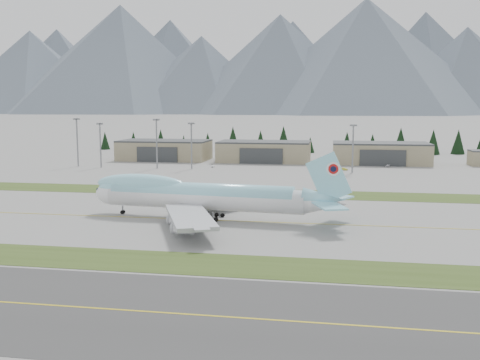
% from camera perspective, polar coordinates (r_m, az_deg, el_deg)
% --- Properties ---
extents(ground, '(7000.00, 7000.00, 0.00)m').
position_cam_1_polar(ground, '(135.84, 1.08, -4.45)').
color(ground, slate).
rests_on(ground, ground).
extents(grass_strip_near, '(400.00, 14.00, 0.08)m').
position_cam_1_polar(grass_strip_near, '(99.60, -2.21, -9.03)').
color(grass_strip_near, '#364A1A').
rests_on(grass_strip_near, ground).
extents(grass_strip_far, '(400.00, 18.00, 0.08)m').
position_cam_1_polar(grass_strip_far, '(179.70, 3.22, -1.44)').
color(grass_strip_far, '#364A1A').
rests_on(grass_strip_far, ground).
extents(asphalt_taxiway, '(400.00, 32.00, 0.04)m').
position_cam_1_polar(asphalt_taxiway, '(77.58, -5.96, -14.06)').
color(asphalt_taxiway, '#323232').
rests_on(asphalt_taxiway, ground).
extents(taxiway_line_main, '(400.00, 0.40, 0.02)m').
position_cam_1_polar(taxiway_line_main, '(135.84, 1.08, -4.45)').
color(taxiway_line_main, gold).
rests_on(taxiway_line_main, ground).
extents(taxiway_line_near, '(400.00, 0.40, 0.02)m').
position_cam_1_polar(taxiway_line_near, '(77.58, -5.96, -14.06)').
color(taxiway_line_near, gold).
rests_on(taxiway_line_near, ground).
extents(boeing_747_freighter, '(69.58, 59.67, 18.29)m').
position_cam_1_polar(boeing_747_freighter, '(138.79, -4.12, -1.67)').
color(boeing_747_freighter, white).
rests_on(boeing_747_freighter, ground).
extents(hangar_left, '(48.00, 26.60, 10.80)m').
position_cam_1_polar(hangar_left, '(296.06, -8.04, 3.19)').
color(hangar_left, gray).
rests_on(hangar_left, ground).
extents(hangar_center, '(48.00, 26.60, 10.80)m').
position_cam_1_polar(hangar_center, '(284.27, 2.60, 3.07)').
color(hangar_center, gray).
rests_on(hangar_center, ground).
extents(hangar_right, '(48.00, 26.60, 10.80)m').
position_cam_1_polar(hangar_right, '(283.28, 14.75, 2.80)').
color(hangar_right, gray).
rests_on(hangar_right, ground).
extents(floodlight_masts, '(134.23, 6.56, 23.42)m').
position_cam_1_polar(floodlight_masts, '(251.72, -7.37, 4.72)').
color(floodlight_masts, gray).
rests_on(floodlight_masts, ground).
extents(service_vehicle_a, '(1.30, 3.15, 1.07)m').
position_cam_1_polar(service_vehicle_a, '(257.59, -2.94, 1.37)').
color(service_vehicle_a, white).
rests_on(service_vehicle_a, ground).
extents(service_vehicle_b, '(3.68, 2.91, 1.17)m').
position_cam_1_polar(service_vehicle_b, '(249.44, 11.02, 1.03)').
color(service_vehicle_b, gold).
rests_on(service_vehicle_b, ground).
extents(service_vehicle_c, '(2.92, 4.21, 1.13)m').
position_cam_1_polar(service_vehicle_c, '(267.99, 15.48, 1.35)').
color(service_vehicle_c, silver).
rests_on(service_vehicle_c, ground).
extents(conifer_belt, '(270.41, 16.19, 16.66)m').
position_cam_1_polar(conifer_belt, '(344.41, 7.96, 4.13)').
color(conifer_belt, black).
rests_on(conifer_belt, ground).
extents(mountain_ridge_front, '(4231.35, 1271.55, 495.15)m').
position_cam_1_polar(mountain_ridge_front, '(2369.93, 6.74, 12.41)').
color(mountain_ridge_front, '#47515F').
rests_on(mountain_ridge_front, ground).
extents(mountain_ridge_rear, '(4498.10, 1052.72, 526.36)m').
position_cam_1_polar(mountain_ridge_rear, '(3043.19, 12.43, 12.02)').
color(mountain_ridge_rear, '#47515F').
rests_on(mountain_ridge_rear, ground).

